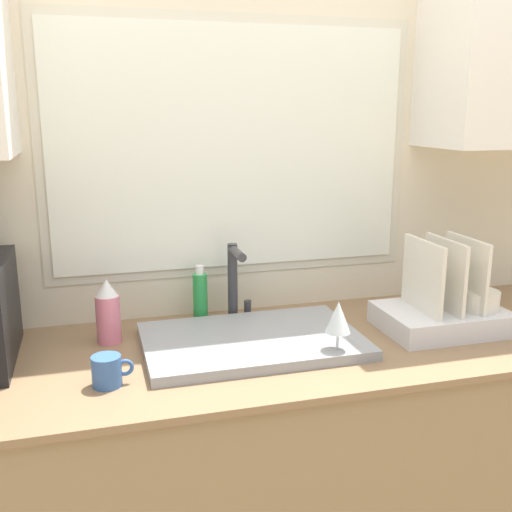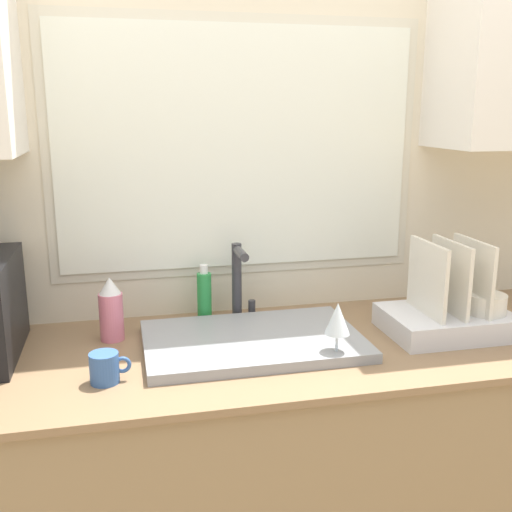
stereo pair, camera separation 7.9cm
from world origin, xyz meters
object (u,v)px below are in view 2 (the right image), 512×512
object	(u,v)px
spray_bottle	(111,310)
mug_near_sink	(105,368)
faucet	(239,277)
dish_rack	(451,312)
wine_glass	(338,320)
soap_bottle	(204,296)

from	to	relation	value
spray_bottle	mug_near_sink	size ratio (longest dim) A/B	1.86
faucet	dish_rack	distance (m)	0.67
spray_bottle	wine_glass	world-z (taller)	spray_bottle
mug_near_sink	soap_bottle	bearing A→B (deg)	52.14
faucet	wine_glass	distance (m)	0.43
dish_rack	mug_near_sink	xyz separation A→B (m)	(-1.03, -0.12, -0.03)
faucet	wine_glass	bearing A→B (deg)	-63.01
dish_rack	wine_glass	xyz separation A→B (m)	(-0.42, -0.12, 0.05)
soap_bottle	mug_near_sink	world-z (taller)	soap_bottle
faucet	dish_rack	xyz separation A→B (m)	(0.61, -0.26, -0.08)
soap_bottle	wine_glass	distance (m)	0.51
faucet	spray_bottle	world-z (taller)	faucet
spray_bottle	mug_near_sink	xyz separation A→B (m)	(-0.02, -0.30, -0.05)
faucet	wine_glass	world-z (taller)	faucet
faucet	dish_rack	world-z (taller)	dish_rack
dish_rack	mug_near_sink	bearing A→B (deg)	-173.48
dish_rack	soap_bottle	distance (m)	0.77
soap_bottle	dish_rack	bearing A→B (deg)	-21.27
faucet	spray_bottle	xyz separation A→B (m)	(-0.40, -0.08, -0.05)
soap_bottle	mug_near_sink	distance (m)	0.51
soap_bottle	mug_near_sink	bearing A→B (deg)	-127.86
soap_bottle	faucet	bearing A→B (deg)	-11.86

